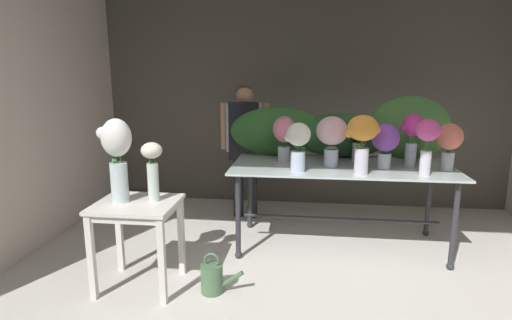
{
  "coord_description": "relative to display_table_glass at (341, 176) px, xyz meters",
  "views": [
    {
      "loc": [
        0.04,
        -2.18,
        1.77
      ],
      "look_at": [
        -0.39,
        1.31,
        1.01
      ],
      "focal_mm": 29.1,
      "sensor_mm": 36.0,
      "label": 1
    }
  ],
  "objects": [
    {
      "name": "vase_scarlet_peonies",
      "position": [
        0.18,
        0.18,
        0.38
      ],
      "size": [
        0.25,
        0.25,
        0.43
      ],
      "color": "silver",
      "rests_on": "display_table_glass"
    },
    {
      "name": "florist",
      "position": [
        -1.08,
        0.76,
        0.24
      ],
      "size": [
        0.59,
        0.24,
        1.6
      ],
      "color": "#232328",
      "rests_on": "ground"
    },
    {
      "name": "vase_cream_lisianthus_tall",
      "position": [
        -1.58,
        -0.96,
        0.26
      ],
      "size": [
        0.17,
        0.17,
        0.48
      ],
      "color": "silver",
      "rests_on": "side_table_white"
    },
    {
      "name": "vase_white_roses_tall",
      "position": [
        -1.84,
        -1.02,
        0.39
      ],
      "size": [
        0.27,
        0.23,
        0.68
      ],
      "color": "silver",
      "rests_on": "side_table_white"
    },
    {
      "name": "foliage_backdrop",
      "position": [
        0.08,
        0.39,
        0.39
      ],
      "size": [
        2.32,
        0.31,
        0.66
      ],
      "color": "#2D6028",
      "rests_on": "display_table_glass"
    },
    {
      "name": "vase_fuchsia_carnations",
      "position": [
        0.7,
        -0.33,
        0.44
      ],
      "size": [
        0.21,
        0.21,
        0.5
      ],
      "color": "silver",
      "rests_on": "display_table_glass"
    },
    {
      "name": "watering_can",
      "position": [
        -1.08,
        -1.06,
        -0.62
      ],
      "size": [
        0.35,
        0.18,
        0.34
      ],
      "color": "#4C704C",
      "rests_on": "ground"
    },
    {
      "name": "vase_coral_freesia",
      "position": [
        0.96,
        -0.11,
        0.39
      ],
      "size": [
        0.24,
        0.24,
        0.44
      ],
      "color": "silver",
      "rests_on": "display_table_glass"
    },
    {
      "name": "vase_blush_dahlias",
      "position": [
        -0.11,
        -0.08,
        0.42
      ],
      "size": [
        0.3,
        0.3,
        0.49
      ],
      "color": "silver",
      "rests_on": "display_table_glass"
    },
    {
      "name": "wall_left",
      "position": [
        -3.09,
        -0.21,
        0.67
      ],
      "size": [
        0.12,
        3.49,
        2.82
      ],
      "primitive_type": "cube",
      "color": "beige",
      "rests_on": "ground"
    },
    {
      "name": "display_table_glass",
      "position": [
        0.0,
        0.0,
        0.0
      ],
      "size": [
        2.15,
        1.01,
        0.86
      ],
      "color": "silver",
      "rests_on": "ground"
    },
    {
      "name": "vase_violet_stock",
      "position": [
        0.39,
        -0.1,
        0.38
      ],
      "size": [
        0.27,
        0.26,
        0.43
      ],
      "color": "silver",
      "rests_on": "display_table_glass"
    },
    {
      "name": "vase_sunset_tulips",
      "position": [
        0.14,
        -0.35,
        0.46
      ],
      "size": [
        0.31,
        0.27,
        0.53
      ],
      "color": "silver",
      "rests_on": "display_table_glass"
    },
    {
      "name": "vase_magenta_snapdragons",
      "position": [
        0.65,
        0.02,
        0.43
      ],
      "size": [
        0.22,
        0.2,
        0.51
      ],
      "color": "silver",
      "rests_on": "display_table_glass"
    },
    {
      "name": "wall_back",
      "position": [
        -0.4,
        1.48,
        0.67
      ],
      "size": [
        5.39,
        0.12,
        2.82
      ],
      "primitive_type": "cube",
      "color": "#5B564C",
      "rests_on": "ground"
    },
    {
      "name": "vase_rosy_ranunculus",
      "position": [
        -0.57,
        0.08,
        0.4
      ],
      "size": [
        0.26,
        0.23,
        0.47
      ],
      "color": "silver",
      "rests_on": "display_table_glass"
    },
    {
      "name": "vase_ivory_lilies",
      "position": [
        -0.43,
        -0.32,
        0.38
      ],
      "size": [
        0.24,
        0.22,
        0.45
      ],
      "color": "silver",
      "rests_on": "display_table_glass"
    },
    {
      "name": "side_table_white",
      "position": [
        -1.71,
        -1.02,
        -0.12
      ],
      "size": [
        0.65,
        0.58,
        0.73
      ],
      "color": "silver",
      "rests_on": "ground"
    },
    {
      "name": "ground_plane",
      "position": [
        -0.4,
        -0.21,
        -0.74
      ],
      "size": [
        7.42,
        7.42,
        0.0
      ],
      "primitive_type": "plane",
      "color": "silver"
    }
  ]
}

